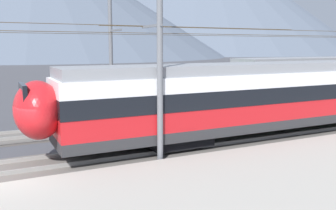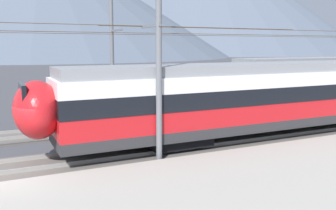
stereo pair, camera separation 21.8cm
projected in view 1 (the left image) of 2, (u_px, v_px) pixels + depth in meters
name	position (u px, v px, depth m)	size (l,w,h in m)	color
ground_plane	(1.00, 184.00, 12.82)	(400.00, 400.00, 0.00)	#424247
train_near_platform	(307.00, 92.00, 20.26)	(29.36, 2.89, 4.27)	#2D2D30
catenary_mast_mid	(159.00, 67.00, 14.57)	(42.34, 1.86, 7.44)	slate
catenary_mast_far_side	(112.00, 59.00, 22.52)	(42.34, 2.14, 7.47)	slate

